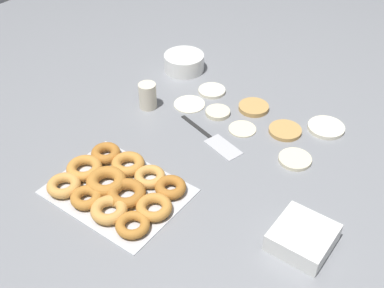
{
  "coord_description": "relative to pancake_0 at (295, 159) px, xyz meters",
  "views": [
    {
      "loc": [
        0.59,
        -1.04,
        0.96
      ],
      "look_at": [
        -0.07,
        -0.13,
        0.04
      ],
      "focal_mm": 45.0,
      "sensor_mm": 36.0,
      "label": 1
    }
  ],
  "objects": [
    {
      "name": "ground_plane",
      "position": [
        -0.2,
        -0.03,
        -0.01
      ],
      "size": [
        3.0,
        3.0,
        0.0
      ],
      "primitive_type": "plane",
      "color": "gray"
    },
    {
      "name": "pancake_0",
      "position": [
        0.0,
        0.0,
        0.0
      ],
      "size": [
        0.1,
        0.1,
        0.01
      ],
      "primitive_type": "cylinder",
      "color": "beige",
      "rests_on": "ground_plane"
    },
    {
      "name": "pancake_1",
      "position": [
        -0.43,
        0.05,
        -0.0
      ],
      "size": [
        0.11,
        0.11,
        0.01
      ],
      "primitive_type": "cylinder",
      "color": "silver",
      "rests_on": "ground_plane"
    },
    {
      "name": "pancake_2",
      "position": [
        -0.24,
        0.16,
        0.0
      ],
      "size": [
        0.1,
        0.1,
        0.02
      ],
      "primitive_type": "cylinder",
      "color": "tan",
      "rests_on": "ground_plane"
    },
    {
      "name": "pancake_3",
      "position": [
        0.01,
        0.2,
        0.0
      ],
      "size": [
        0.12,
        0.12,
        0.01
      ],
      "primitive_type": "cylinder",
      "color": "silver",
      "rests_on": "ground_plane"
    },
    {
      "name": "pancake_4",
      "position": [
        -0.21,
        0.04,
        -0.0
      ],
      "size": [
        0.09,
        0.09,
        0.01
      ],
      "primitive_type": "cylinder",
      "color": "beige",
      "rests_on": "ground_plane"
    },
    {
      "name": "pancake_5",
      "position": [
        -0.32,
        0.06,
        0.0
      ],
      "size": [
        0.08,
        0.08,
        0.01
      ],
      "primitive_type": "cylinder",
      "color": "beige",
      "rests_on": "ground_plane"
    },
    {
      "name": "pancake_6",
      "position": [
        -0.42,
        0.16,
        0.0
      ],
      "size": [
        0.1,
        0.1,
        0.01
      ],
      "primitive_type": "cylinder",
      "color": "silver",
      "rests_on": "ground_plane"
    },
    {
      "name": "pancake_7",
      "position": [
        -0.09,
        0.11,
        0.0
      ],
      "size": [
        0.11,
        0.11,
        0.01
      ],
      "primitive_type": "cylinder",
      "color": "tan",
      "rests_on": "ground_plane"
    },
    {
      "name": "donut_tray",
      "position": [
        -0.34,
        -0.41,
        0.01
      ],
      "size": [
        0.37,
        0.28,
        0.04
      ],
      "color": "silver",
      "rests_on": "ground_plane"
    },
    {
      "name": "batter_bowl",
      "position": [
        -0.59,
        0.23,
        0.03
      ],
      "size": [
        0.15,
        0.15,
        0.06
      ],
      "color": "white",
      "rests_on": "ground_plane"
    },
    {
      "name": "container_stack",
      "position": [
        0.16,
        -0.28,
        0.02
      ],
      "size": [
        0.14,
        0.15,
        0.05
      ],
      "color": "white",
      "rests_on": "ground_plane"
    },
    {
      "name": "paper_cup",
      "position": [
        -0.54,
        -0.04,
        0.04
      ],
      "size": [
        0.06,
        0.06,
        0.09
      ],
      "color": "beige",
      "rests_on": "ground_plane"
    },
    {
      "name": "spatula",
      "position": [
        -0.24,
        -0.07,
        -0.0
      ],
      "size": [
        0.27,
        0.11,
        0.01
      ],
      "rotation": [
        0.0,
        0.0,
        6.01
      ],
      "color": "black",
      "rests_on": "ground_plane"
    }
  ]
}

